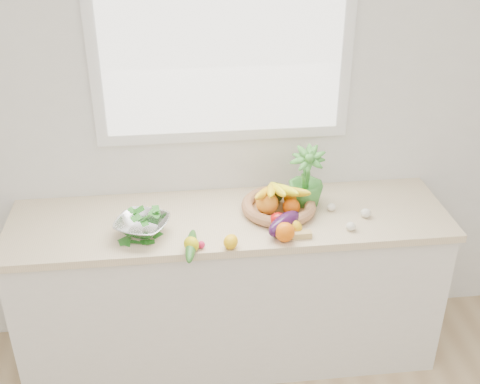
{
  "coord_description": "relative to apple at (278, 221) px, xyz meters",
  "views": [
    {
      "loc": [
        -0.25,
        -0.65,
        2.49
      ],
      "look_at": [
        0.05,
        1.93,
        1.05
      ],
      "focal_mm": 45.0,
      "sensor_mm": 36.0,
      "label": 1
    }
  ],
  "objects": [
    {
      "name": "window_pane",
      "position": [
        -0.22,
        0.4,
        0.81
      ],
      "size": [
        1.18,
        0.01,
        0.98
      ],
      "primitive_type": "cube",
      "color": "white",
      "rests_on": "window_frame"
    },
    {
      "name": "lemon_a",
      "position": [
        -0.43,
        -0.14,
        -0.01
      ],
      "size": [
        0.1,
        0.11,
        0.07
      ],
      "primitive_type": "ellipsoid",
      "rotation": [
        0.0,
        0.0,
        0.4
      ],
      "color": "#D0C20B",
      "rests_on": "countertop"
    },
    {
      "name": "potted_herb",
      "position": [
        0.18,
        0.22,
        0.11
      ],
      "size": [
        0.24,
        0.24,
        0.33
      ],
      "primitive_type": "imported",
      "rotation": [
        0.0,
        0.0,
        -0.36
      ],
      "color": "#3E8A32",
      "rests_on": "countertop"
    },
    {
      "name": "garlic_b",
      "position": [
        0.3,
        0.14,
        -0.02
      ],
      "size": [
        0.05,
        0.05,
        0.04
      ],
      "primitive_type": "ellipsoid",
      "rotation": [
        0.0,
        0.0,
        -0.07
      ],
      "color": "silver",
      "rests_on": "countertop"
    },
    {
      "name": "eggplant",
      "position": [
        0.02,
        -0.04,
        0.0
      ],
      "size": [
        0.23,
        0.23,
        0.09
      ],
      "primitive_type": "ellipsoid",
      "rotation": [
        0.0,
        0.0,
        -0.78
      ],
      "color": "#310E36",
      "rests_on": "countertop"
    },
    {
      "name": "lemon_b",
      "position": [
        -0.25,
        -0.14,
        -0.01
      ],
      "size": [
        0.1,
        0.1,
        0.07
      ],
      "primitive_type": "ellipsoid",
      "rotation": [
        0.0,
        0.0,
        -0.43
      ],
      "color": "yellow",
      "rests_on": "countertop"
    },
    {
      "name": "colander_with_spinach",
      "position": [
        -0.66,
        0.02,
        0.02
      ],
      "size": [
        0.33,
        0.33,
        0.13
      ],
      "color": "silver",
      "rests_on": "countertop"
    },
    {
      "name": "countertop",
      "position": [
        -0.22,
        0.14,
        -0.06
      ],
      "size": [
        2.24,
        0.62,
        0.04
      ],
      "primitive_type": "cube",
      "color": "beige",
      "rests_on": "counter_cabinet"
    },
    {
      "name": "counter_cabinet",
      "position": [
        -0.22,
        0.14,
        -0.51
      ],
      "size": [
        2.2,
        0.58,
        0.86
      ],
      "primitive_type": "cube",
      "color": "silver",
      "rests_on": "ground"
    },
    {
      "name": "radish",
      "position": [
        -0.38,
        -0.13,
        -0.02
      ],
      "size": [
        0.04,
        0.04,
        0.04
      ],
      "primitive_type": "sphere",
      "rotation": [
        0.0,
        0.0,
        0.11
      ],
      "color": "#D31A48",
      "rests_on": "countertop"
    },
    {
      "name": "cucumber",
      "position": [
        -0.43,
        -0.14,
        -0.02
      ],
      "size": [
        0.08,
        0.27,
        0.05
      ],
      "primitive_type": "ellipsoid",
      "rotation": [
        0.0,
        0.0,
        -0.12
      ],
      "color": "#1B5A1A",
      "rests_on": "countertop"
    },
    {
      "name": "lemon_c",
      "position": [
        0.07,
        -0.05,
        -0.01
      ],
      "size": [
        0.1,
        0.1,
        0.07
      ],
      "primitive_type": "ellipsoid",
      "rotation": [
        0.0,
        0.0,
        0.62
      ],
      "color": "#F0AC0D",
      "rests_on": "countertop"
    },
    {
      "name": "back_wall",
      "position": [
        -0.22,
        0.44,
        0.41
      ],
      "size": [
        4.5,
        0.02,
        2.7
      ],
      "primitive_type": "cube",
      "color": "white",
      "rests_on": "ground"
    },
    {
      "name": "garlic_c",
      "position": [
        0.35,
        -0.06,
        -0.02
      ],
      "size": [
        0.06,
        0.06,
        0.04
      ],
      "primitive_type": "ellipsoid",
      "rotation": [
        0.0,
        0.0,
        -0.38
      ],
      "color": "silver",
      "rests_on": "countertop"
    },
    {
      "name": "orange_loose",
      "position": [
        0.01,
        -0.11,
        0.01
      ],
      "size": [
        0.11,
        0.11,
        0.09
      ],
      "primitive_type": "sphere",
      "rotation": [
        0.0,
        0.0,
        -0.24
      ],
      "color": "orange",
      "rests_on": "countertop"
    },
    {
      "name": "fruit_basket",
      "position": [
        0.03,
        0.16,
        0.01
      ],
      "size": [
        0.43,
        0.43,
        0.19
      ],
      "color": "tan",
      "rests_on": "countertop"
    },
    {
      "name": "window_frame",
      "position": [
        -0.22,
        0.42,
        0.81
      ],
      "size": [
        1.3,
        0.03,
        1.1
      ],
      "primitive_type": "cube",
      "color": "white",
      "rests_on": "back_wall"
    },
    {
      "name": "garlic_a",
      "position": [
        0.46,
        0.05,
        -0.02
      ],
      "size": [
        0.06,
        0.06,
        0.05
      ],
      "primitive_type": "ellipsoid",
      "rotation": [
        0.0,
        0.0,
        -0.11
      ],
      "color": "beige",
      "rests_on": "countertop"
    },
    {
      "name": "ginger",
      "position": [
        0.1,
        -0.1,
        -0.03
      ],
      "size": [
        0.1,
        0.04,
        0.03
      ],
      "primitive_type": "cube",
      "rotation": [
        0.0,
        0.0,
        0.01
      ],
      "color": "tan",
      "rests_on": "countertop"
    },
    {
      "name": "apple",
      "position": [
        0.0,
        0.0,
        0.0
      ],
      "size": [
        0.1,
        0.1,
        0.08
      ],
      "primitive_type": "sphere",
      "rotation": [
        0.0,
        0.0,
        -0.22
      ],
      "color": "red",
      "rests_on": "countertop"
    }
  ]
}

